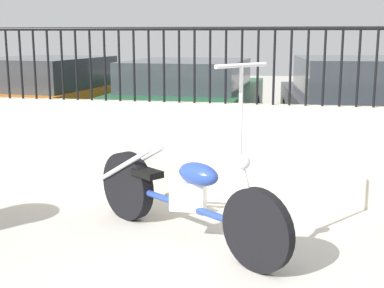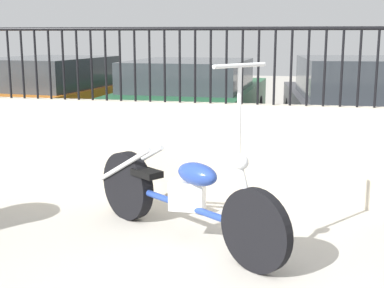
# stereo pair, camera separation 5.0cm
# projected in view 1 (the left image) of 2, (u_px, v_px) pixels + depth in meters

# --- Properties ---
(low_wall) EXTENTS (10.46, 0.18, 1.01)m
(low_wall) POSITION_uv_depth(u_px,v_px,m) (256.00, 153.00, 5.50)
(low_wall) COLOR beige
(low_wall) RESTS_ON ground_plane
(fence_railing) EXTENTS (10.46, 0.04, 0.77)m
(fence_railing) POSITION_uv_depth(u_px,v_px,m) (258.00, 54.00, 5.29)
(fence_railing) COLOR black
(fence_railing) RESTS_ON low_wall
(motorcycle_blue) EXTENTS (1.89, 1.41, 1.51)m
(motorcycle_blue) POSITION_uv_depth(u_px,v_px,m) (175.00, 194.00, 4.50)
(motorcycle_blue) COLOR black
(motorcycle_blue) RESTS_ON ground_plane
(car_orange) EXTENTS (2.21, 4.50, 1.34)m
(car_orange) POSITION_uv_depth(u_px,v_px,m) (52.00, 98.00, 8.88)
(car_orange) COLOR black
(car_orange) RESTS_ON ground_plane
(car_green) EXTENTS (1.97, 4.37, 1.32)m
(car_green) POSITION_uv_depth(u_px,v_px,m) (190.00, 101.00, 8.39)
(car_green) COLOR black
(car_green) RESTS_ON ground_plane
(car_dark_grey) EXTENTS (2.34, 4.45, 1.39)m
(car_dark_grey) POSITION_uv_depth(u_px,v_px,m) (358.00, 106.00, 7.71)
(car_dark_grey) COLOR black
(car_dark_grey) RESTS_ON ground_plane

